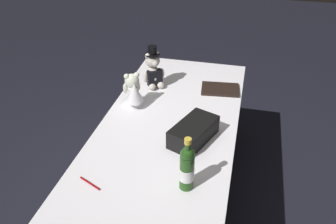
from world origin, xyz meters
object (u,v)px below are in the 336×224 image
at_px(signing_pen, 89,183).
at_px(gift_case_black, 194,132).
at_px(champagne_bottle, 187,168).
at_px(teddy_bear_bride, 133,92).
at_px(teddy_bear_groom, 153,71).
at_px(guestbook, 220,89).

height_order(signing_pen, gift_case_black, gift_case_black).
distance_m(champagne_bottle, signing_pen, 0.50).
distance_m(teddy_bear_bride, signing_pen, 0.78).
bearing_deg(teddy_bear_bride, champagne_bottle, -143.74).
distance_m(teddy_bear_groom, champagne_bottle, 1.06).
relative_size(teddy_bear_groom, gift_case_black, 0.87).
height_order(teddy_bear_bride, guestbook, teddy_bear_bride).
bearing_deg(signing_pen, teddy_bear_groom, -2.18).
distance_m(champagne_bottle, guestbook, 1.03).
height_order(teddy_bear_groom, signing_pen, teddy_bear_groom).
bearing_deg(guestbook, gift_case_black, 165.98).
bearing_deg(guestbook, champagne_bottle, 170.83).
height_order(teddy_bear_groom, gift_case_black, teddy_bear_groom).
relative_size(teddy_bear_bride, gift_case_black, 0.65).
relative_size(champagne_bottle, gift_case_black, 0.83).
bearing_deg(signing_pen, champagne_bottle, -78.95).
bearing_deg(gift_case_black, guestbook, -7.75).
bearing_deg(signing_pen, gift_case_black, -42.66).
xyz_separation_m(champagne_bottle, guestbook, (1.02, -0.05, -0.12)).
distance_m(teddy_bear_groom, signing_pen, 1.07).
height_order(teddy_bear_groom, champagne_bottle, teddy_bear_groom).
distance_m(teddy_bear_bride, champagne_bottle, 0.84).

